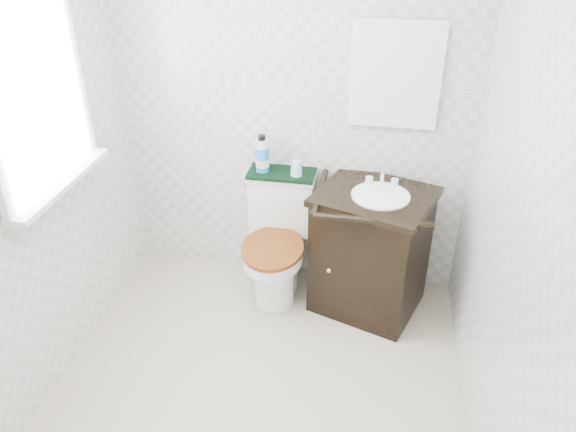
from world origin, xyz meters
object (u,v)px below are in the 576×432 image
(toilet, at_px, (279,244))
(cup, at_px, (296,168))
(vanity, at_px, (371,249))
(trash_bin, at_px, (351,295))
(mouthwash_bottle, at_px, (262,155))

(toilet, relative_size, cup, 8.48)
(toilet, height_order, vanity, vanity)
(vanity, xyz_separation_m, cup, (-0.50, 0.16, 0.44))
(cup, bearing_deg, trash_bin, -33.50)
(trash_bin, xyz_separation_m, mouthwash_bottle, (-0.62, 0.29, 0.80))
(mouthwash_bottle, bearing_deg, cup, -6.15)
(vanity, bearing_deg, cup, 162.07)
(toilet, bearing_deg, vanity, -6.10)
(trash_bin, height_order, cup, cup)
(toilet, xyz_separation_m, cup, (0.10, 0.10, 0.51))
(toilet, relative_size, mouthwash_bottle, 3.32)
(trash_bin, bearing_deg, toilet, 161.48)
(vanity, distance_m, trash_bin, 0.33)
(vanity, distance_m, cup, 0.68)
(mouthwash_bottle, bearing_deg, trash_bin, -24.92)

